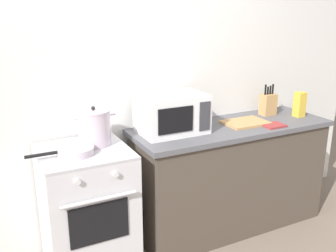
# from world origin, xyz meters

# --- Properties ---
(back_wall) EXTENTS (4.40, 0.10, 2.50)m
(back_wall) POSITION_xyz_m (0.30, 0.97, 1.25)
(back_wall) COLOR silver
(back_wall) RESTS_ON ground_plane
(lower_cabinet_right) EXTENTS (1.64, 0.56, 0.88)m
(lower_cabinet_right) POSITION_xyz_m (0.90, 0.62, 0.44)
(lower_cabinet_right) COLOR #4C4238
(lower_cabinet_right) RESTS_ON ground_plane
(countertop_right) EXTENTS (1.70, 0.60, 0.04)m
(countertop_right) POSITION_xyz_m (0.90, 0.62, 0.90)
(countertop_right) COLOR #59595E
(countertop_right) RESTS_ON lower_cabinet_right
(stove) EXTENTS (0.60, 0.64, 0.92)m
(stove) POSITION_xyz_m (-0.35, 0.60, 0.46)
(stove) COLOR silver
(stove) RESTS_ON ground_plane
(stock_pot) EXTENTS (0.32, 0.23, 0.28)m
(stock_pot) POSITION_xyz_m (-0.25, 0.67, 1.05)
(stock_pot) COLOR silver
(stock_pot) RESTS_ON stove
(frying_pan) EXTENTS (0.44, 0.24, 0.05)m
(frying_pan) POSITION_xyz_m (-0.42, 0.54, 0.95)
(frying_pan) COLOR silver
(frying_pan) RESTS_ON stove
(microwave) EXTENTS (0.50, 0.37, 0.30)m
(microwave) POSITION_xyz_m (0.37, 0.68, 1.07)
(microwave) COLOR white
(microwave) RESTS_ON countertop_right
(cutting_board) EXTENTS (0.36, 0.26, 0.02)m
(cutting_board) POSITION_xyz_m (1.02, 0.60, 0.93)
(cutting_board) COLOR tan
(cutting_board) RESTS_ON countertop_right
(knife_block) EXTENTS (0.13, 0.10, 0.28)m
(knife_block) POSITION_xyz_m (1.37, 0.74, 1.02)
(knife_block) COLOR tan
(knife_block) RESTS_ON countertop_right
(pasta_box) EXTENTS (0.08, 0.08, 0.22)m
(pasta_box) POSITION_xyz_m (1.58, 0.57, 1.03)
(pasta_box) COLOR gold
(pasta_box) RESTS_ON countertop_right
(oven_mitt) EXTENTS (0.18, 0.14, 0.02)m
(oven_mitt) POSITION_xyz_m (1.18, 0.44, 0.93)
(oven_mitt) COLOR #993333
(oven_mitt) RESTS_ON countertop_right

